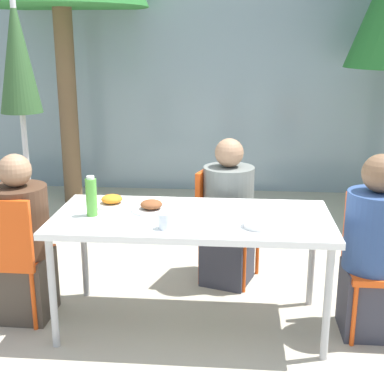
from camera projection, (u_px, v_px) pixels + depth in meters
The scene contains 15 objects.
ground_plane at pixel (192, 323), 3.44m from camera, with size 24.00×24.00×0.00m, color #B2A893.
building_facade at pixel (216, 63), 6.18m from camera, with size 10.00×0.20×3.00m.
dining_table at pixel (192, 224), 3.26m from camera, with size 1.69×0.78×0.73m.
chair_left at pixel (9, 250), 3.34m from camera, with size 0.41×0.41×0.85m.
person_left at pixel (22, 244), 3.41m from camera, with size 0.37×0.37×1.09m.
chair_right at pixel (378, 253), 3.29m from camera, with size 0.40×0.40×0.85m.
person_right at pixel (373, 253), 3.20m from camera, with size 0.36×0.36×1.13m.
chair_far at pixel (220, 216), 3.98m from camera, with size 0.50×0.50×0.85m.
person_far at pixel (228, 218), 3.90m from camera, with size 0.41×0.41×1.09m.
closed_umbrella at pixel (19, 71), 4.06m from camera, with size 0.36×0.36×2.11m.
plate_0 at pixel (112, 201), 3.45m from camera, with size 0.25×0.25×0.07m.
plate_1 at pixel (151, 207), 3.33m from camera, with size 0.25×0.25×0.07m.
bottle at pixel (91, 197), 3.22m from camera, with size 0.07×0.07×0.25m.
drinking_cup at pixel (165, 221), 3.01m from camera, with size 0.08×0.08×0.09m.
salad_bowl at pixel (260, 222), 3.04m from camera, with size 0.19×0.19×0.05m.
Camera 1 is at (0.26, -3.07, 1.76)m, focal length 50.00 mm.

